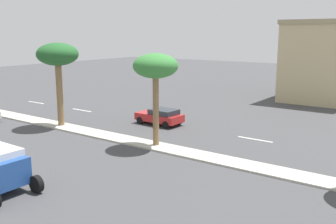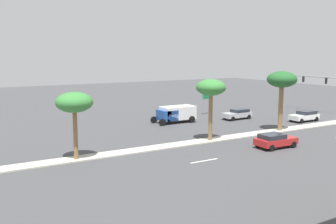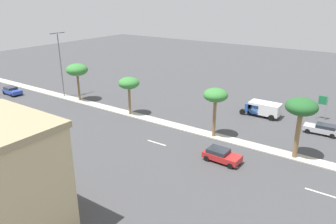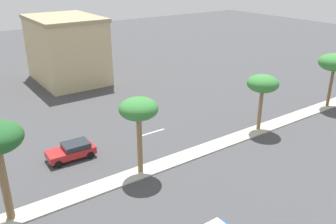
# 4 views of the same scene
# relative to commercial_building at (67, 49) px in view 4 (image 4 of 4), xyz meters

# --- Properties ---
(ground_plane) EXTENTS (160.00, 160.00, 0.00)m
(ground_plane) POSITION_rel_commercial_building_xyz_m (28.36, 4.14, -4.71)
(ground_plane) COLOR #424244
(median_curb) EXTENTS (1.80, 89.64, 0.12)m
(median_curb) POSITION_rel_commercial_building_xyz_m (28.36, 14.10, -4.65)
(median_curb) COLOR #B7B2A3
(median_curb) RESTS_ON ground
(lane_stripe_left) EXTENTS (0.20, 2.80, 0.01)m
(lane_stripe_left) POSITION_rel_commercial_building_xyz_m (22.36, -9.23, -4.70)
(lane_stripe_left) COLOR silver
(lane_stripe_left) RESTS_ON ground
(lane_stripe_mid) EXTENTS (0.20, 2.80, 0.01)m
(lane_stripe_mid) POSITION_rel_commercial_building_xyz_m (22.36, 0.35, -4.70)
(lane_stripe_mid) COLOR silver
(lane_stripe_mid) RESTS_ON ground
(commercial_building) EXTENTS (12.20, 8.93, 9.39)m
(commercial_building) POSITION_rel_commercial_building_xyz_m (0.00, 0.00, 0.00)
(commercial_building) COLOR #C6B284
(commercial_building) RESTS_ON ground
(palm_tree_far) EXTENTS (3.12, 3.12, 6.46)m
(palm_tree_far) POSITION_rel_commercial_building_xyz_m (28.20, -4.64, 0.85)
(palm_tree_far) COLOR olive
(palm_tree_far) RESTS_ON median_curb
(palm_tree_right) EXTENTS (3.19, 3.19, 5.85)m
(palm_tree_right) POSITION_rel_commercial_building_xyz_m (28.20, 9.81, 0.28)
(palm_tree_right) COLOR olive
(palm_tree_right) RESTS_ON median_curb
(palm_tree_center) EXTENTS (3.70, 3.70, 6.44)m
(palm_tree_center) POSITION_rel_commercial_building_xyz_m (28.55, 21.79, 0.77)
(palm_tree_center) COLOR brown
(palm_tree_center) RESTS_ON median_curb
(sedan_red_outboard) EXTENTS (2.18, 4.19, 1.41)m
(sedan_red_outboard) POSITION_rel_commercial_building_xyz_m (22.66, -8.43, -3.95)
(sedan_red_outboard) COLOR red
(sedan_red_outboard) RESTS_ON ground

